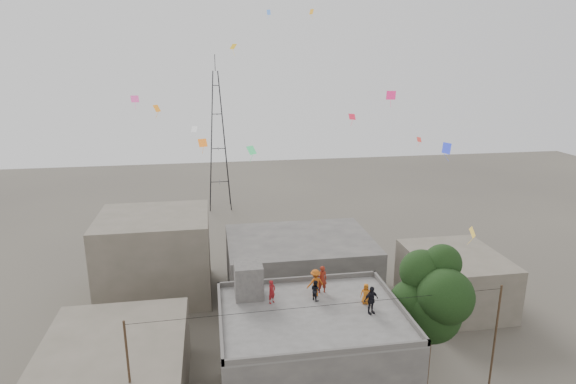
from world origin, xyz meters
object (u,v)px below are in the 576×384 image
stair_head_box (248,280)px  person_red_adult (322,279)px  person_dark_adult (371,300)px  transmission_tower (218,141)px  tree (434,297)px

stair_head_box → person_red_adult: size_ratio=1.18×
stair_head_box → person_dark_adult: 7.09m
stair_head_box → transmission_tower: transmission_tower is taller
person_red_adult → tree: bearing=162.6°
transmission_tower → tree: bearing=-73.9°
stair_head_box → tree: (10.57, -2.00, -1.00)m
tree → person_red_adult: size_ratio=5.38×
transmission_tower → person_dark_adult: bearing=-80.0°
stair_head_box → tree: bearing=-10.7°
person_dark_adult → transmission_tower: bearing=80.7°
stair_head_box → transmission_tower: (-0.80, 37.40, 1.97)m
tree → person_dark_adult: tree is taller
stair_head_box → person_red_adult: 4.31m
tree → person_dark_adult: 4.43m
stair_head_box → transmission_tower: bearing=91.2°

